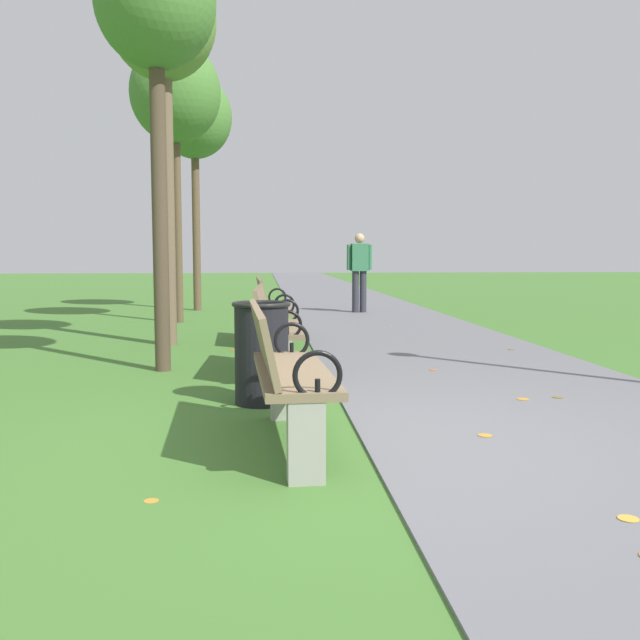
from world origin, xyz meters
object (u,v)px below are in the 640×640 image
park_bench_1 (285,371)px  tree_1 (156,10)px  park_bench_2 (276,327)px  tree_3 (175,95)px  tree_2 (163,31)px  tree_4 (194,120)px  pedestrian_walking (359,268)px  trash_bin (262,352)px  park_bench_3 (272,308)px

park_bench_1 → tree_1: bearing=111.5°
park_bench_2 → tree_3: bearing=106.1°
tree_2 → tree_4: (-0.14, 5.81, -0.05)m
pedestrian_walking → park_bench_1: bearing=-100.6°
park_bench_2 → tree_2: size_ratio=0.32×
pedestrian_walking → trash_bin: size_ratio=1.93×
tree_3 → trash_bin: (1.46, -6.94, -3.55)m
tree_1 → tree_4: bearing=92.5°
park_bench_3 → tree_4: size_ratio=0.32×
park_bench_1 → park_bench_2: same height
park_bench_2 → park_bench_3: 2.50m
park_bench_3 → tree_1: 4.02m
park_bench_3 → tree_3: tree_3 is taller
pedestrian_walking → tree_3: bearing=-154.3°
park_bench_1 → tree_4: tree_4 is taller
tree_3 → trash_bin: bearing=-78.1°
tree_4 → park_bench_1: bearing=-82.0°
park_bench_2 → tree_1: 3.42m
tree_4 → trash_bin: size_ratio=5.93×
tree_1 → park_bench_1: bearing=-68.5°
tree_3 → park_bench_2: bearing=-73.9°
tree_2 → pedestrian_walking: (3.26, 4.77, -3.18)m
park_bench_1 → park_bench_3: size_ratio=1.00×
park_bench_2 → tree_1: bearing=163.4°
tree_4 → park_bench_2: bearing=-79.5°
park_bench_2 → tree_1: (-1.19, 0.35, 3.19)m
tree_2 → park_bench_3: bearing=0.7°
park_bench_3 → trash_bin: bearing=-92.2°
park_bench_1 → tree_1: (-1.19, 3.02, 3.19)m
park_bench_1 → park_bench_3: same height
park_bench_1 → park_bench_2: 2.66m
park_bench_1 → tree_3: size_ratio=0.33×
tree_2 → park_bench_1: bearing=-74.8°
park_bench_2 → trash_bin: size_ratio=1.92×
tree_3 → tree_4: size_ratio=0.98×
tree_3 → tree_1: bearing=-85.4°
park_bench_3 → tree_2: size_ratio=0.32×
park_bench_1 → pedestrian_walking: pedestrian_walking is taller
park_bench_2 → pedestrian_walking: size_ratio=1.00×
park_bench_1 → trash_bin: size_ratio=1.93×
tree_3 → tree_4: bearing=88.4°
tree_4 → trash_bin: bearing=-81.8°
tree_4 → park_bench_3: bearing=-75.2°
tree_1 → pedestrian_walking: tree_1 is taller
tree_4 → pedestrian_walking: tree_4 is taller
park_bench_2 → tree_2: 4.61m
park_bench_1 → pedestrian_walking: 10.10m
park_bench_1 → park_bench_3: bearing=90.0°
park_bench_1 → tree_1: size_ratio=0.37×
tree_2 → tree_1: bearing=-84.3°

